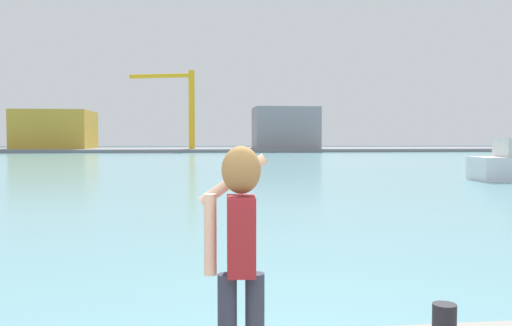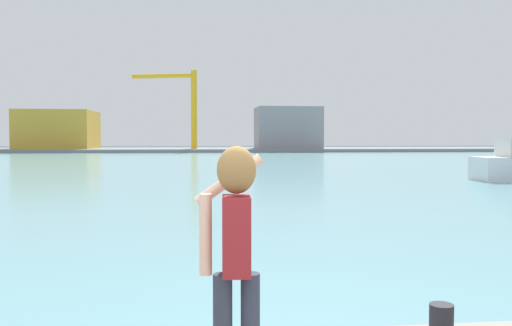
% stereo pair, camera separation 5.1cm
% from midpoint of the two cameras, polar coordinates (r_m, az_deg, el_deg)
% --- Properties ---
extents(ground_plane, '(220.00, 220.00, 0.00)m').
position_cam_midpoint_polar(ground_plane, '(52.94, -6.36, 0.15)').
color(ground_plane, '#334751').
extents(harbor_water, '(140.00, 100.00, 0.02)m').
position_cam_midpoint_polar(harbor_water, '(54.94, -6.38, 0.25)').
color(harbor_water, '#6BA8B2').
rests_on(harbor_water, ground_plane).
extents(far_shore_dock, '(140.00, 20.00, 0.55)m').
position_cam_midpoint_polar(far_shore_dock, '(94.91, -6.55, 1.40)').
color(far_shore_dock, gray).
rests_on(far_shore_dock, ground_plane).
extents(person_photographer, '(0.53, 0.55, 1.74)m').
position_cam_midpoint_polar(person_photographer, '(3.90, -2.14, -8.14)').
color(person_photographer, '#2D3342').
rests_on(person_photographer, quay_promenade).
extents(harbor_bollard, '(0.21, 0.21, 0.34)m').
position_cam_midpoint_polar(harbor_bollard, '(5.20, 19.04, -15.72)').
color(harbor_bollard, black).
rests_on(harbor_bollard, quay_promenade).
extents(warehouse_left, '(12.03, 12.94, 6.45)m').
position_cam_midpoint_polar(warehouse_left, '(98.97, -20.44, 3.33)').
color(warehouse_left, gold).
rests_on(warehouse_left, far_shore_dock).
extents(warehouse_right, '(10.94, 8.20, 7.10)m').
position_cam_midpoint_polar(warehouse_right, '(93.92, 3.11, 3.73)').
color(warehouse_right, gray).
rests_on(warehouse_right, far_shore_dock).
extents(port_crane, '(10.99, 4.04, 13.01)m').
position_cam_midpoint_polar(port_crane, '(91.17, -7.80, 6.65)').
color(port_crane, yellow).
rests_on(port_crane, far_shore_dock).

